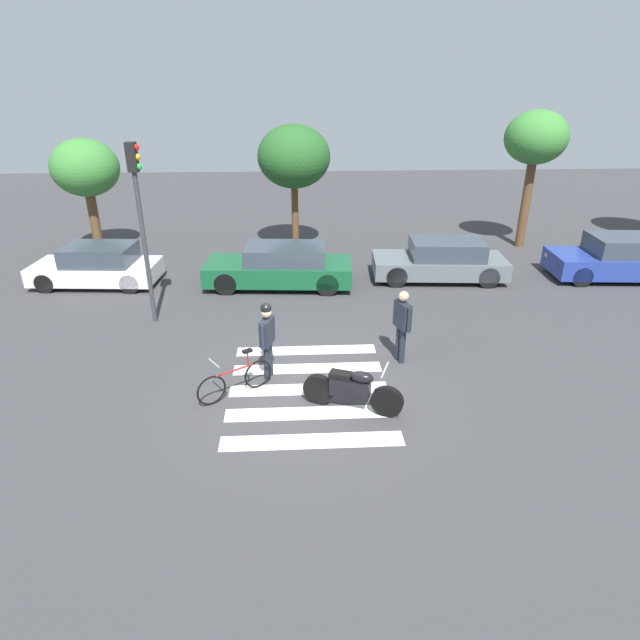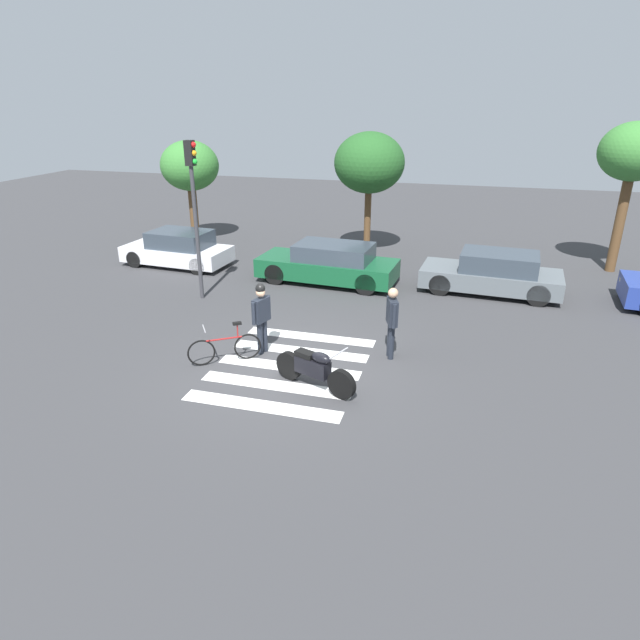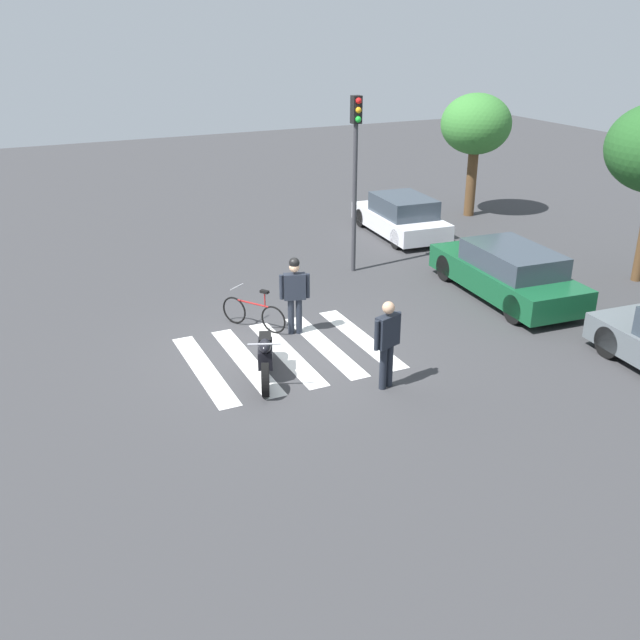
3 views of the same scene
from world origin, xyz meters
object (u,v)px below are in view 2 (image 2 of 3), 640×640
Objects in this scene: car_white_van at (178,249)px; traffic_light_pole at (194,197)px; car_grey_coupe at (493,274)px; officer_on_foot at (261,313)px; officer_by_motorcycle at (392,318)px; leaning_bicycle at (225,348)px; police_motorcycle at (314,369)px; car_green_compact at (329,264)px.

traffic_light_pole is (2.48, -3.03, 2.52)m from car_white_van.
officer_on_foot is at bearing -131.88° from car_grey_coupe.
officer_by_motorcycle is (3.07, 0.57, -0.01)m from officer_on_foot.
leaning_bicycle is at bearing -131.59° from officer_on_foot.
police_motorcycle is 7.28m from car_green_compact.
car_white_van is 0.91× the size of car_grey_coupe.
traffic_light_pole is at bearing 123.42° from leaning_bicycle.
leaning_bicycle is 0.33× the size of car_grey_coupe.
car_green_compact is at bearing 88.14° from officer_on_foot.
car_white_van is (-7.44, 7.58, 0.16)m from police_motorcycle.
officer_on_foot reaches higher than officer_by_motorcycle.
leaning_bicycle is 0.83× the size of officer_by_motorcycle.
car_green_compact is (-2.89, 5.17, -0.37)m from officer_by_motorcycle.
officer_by_motorcycle is 6.07m from car_grey_coupe.
car_green_compact is at bearing 102.15° from police_motorcycle.
leaning_bicycle is at bearing -97.41° from car_green_compact.
officer_by_motorcycle is at bearing -60.85° from car_green_compact.
officer_by_motorcycle reaches higher than car_white_van.
leaning_bicycle is 1.20m from officer_on_foot.
car_grey_coupe is 9.55m from traffic_light_pole.
officer_on_foot reaches higher than car_green_compact.
police_motorcycle is at bearing -45.52° from car_white_van.
car_white_van is at bearing 134.48° from police_motorcycle.
car_white_van is 0.86× the size of traffic_light_pole.
officer_on_foot is 0.44× the size of car_white_van.
officer_by_motorcycle is (3.73, 1.31, 0.66)m from leaning_bicycle.
car_grey_coupe reaches higher than leaning_bicycle.
police_motorcycle is 8.39m from car_grey_coupe.
officer_on_foot is at bearing 48.41° from leaning_bicycle.
officer_by_motorcycle is at bearing 55.18° from police_motorcycle.
traffic_light_pole reaches higher than officer_on_foot.
car_green_compact reaches higher than car_grey_coupe.
car_white_van is at bearing 126.10° from leaning_bicycle.
police_motorcycle is 2.43m from officer_by_motorcycle.
car_white_van is at bearing 147.36° from officer_by_motorcycle.
traffic_light_pole reaches higher than officer_by_motorcycle.
officer_by_motorcycle is at bearing -113.55° from car_grey_coupe.
officer_on_foot reaches higher than police_motorcycle.
car_grey_coupe reaches higher than car_white_van.
police_motorcycle is 0.45× the size of car_grey_coupe.
car_green_compact reaches higher than police_motorcycle.
officer_by_motorcycle is 7.15m from traffic_light_pole.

